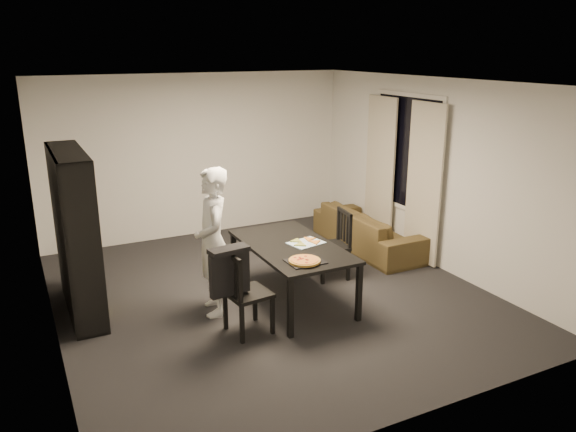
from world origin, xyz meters
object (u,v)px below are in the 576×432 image
dining_table (292,250)px  person (213,242)px  baking_tray (305,261)px  sofa (369,230)px  chair_right (337,239)px  chair_left (241,288)px  bookshelf (76,234)px  pepperoni_pizza (305,261)px

dining_table → person: 0.97m
baking_tray → sofa: 2.66m
chair_right → person: (-1.81, -0.26, 0.33)m
chair_right → person: bearing=-74.4°
dining_table → sofa: bearing=30.7°
chair_left → sofa: chair_left is taller
dining_table → chair_left: (-0.86, -0.50, -0.12)m
bookshelf → chair_left: size_ratio=2.02×
chair_left → chair_right: chair_left is taller
chair_left → sofa: size_ratio=0.46×
baking_tray → pepperoni_pizza: pepperoni_pizza is taller
pepperoni_pizza → chair_right: bearing=44.0°
sofa → chair_right: bearing=125.3°
bookshelf → chair_right: size_ratio=2.07×
chair_right → person: 1.86m
dining_table → baking_tray: bearing=-102.0°
person → pepperoni_pizza: bearing=59.2°
bookshelf → baking_tray: bookshelf is taller
pepperoni_pizza → baking_tray: bearing=45.0°
chair_right → sofa: size_ratio=0.45×
chair_left → chair_right: (1.74, 0.90, -0.01)m
chair_left → sofa: (2.76, 1.63, -0.24)m
chair_right → person: size_ratio=0.54×
pepperoni_pizza → sofa: (2.04, 1.71, -0.44)m
bookshelf → pepperoni_pizza: size_ratio=5.43×
dining_table → pepperoni_pizza: bearing=-103.5°
person → sofa: 3.05m
person → baking_tray: (0.82, -0.70, -0.13)m
chair_left → pepperoni_pizza: chair_left is taller
dining_table → sofa: size_ratio=0.84×
baking_tray → pepperoni_pizza: (-0.02, -0.02, 0.02)m
sofa → person: bearing=109.2°
dining_table → bookshelf: bearing=159.6°
chair_left → pepperoni_pizza: size_ratio=2.68×
bookshelf → sofa: (4.21, 0.26, -0.65)m
bookshelf → pepperoni_pizza: (2.17, -1.44, -0.21)m
baking_tray → chair_left: bearing=175.6°
person → baking_tray: bearing=60.8°
chair_right → sofa: chair_right is taller
bookshelf → chair_right: bookshelf is taller
baking_tray → sofa: bearing=39.9°
person → dining_table: bearing=92.9°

